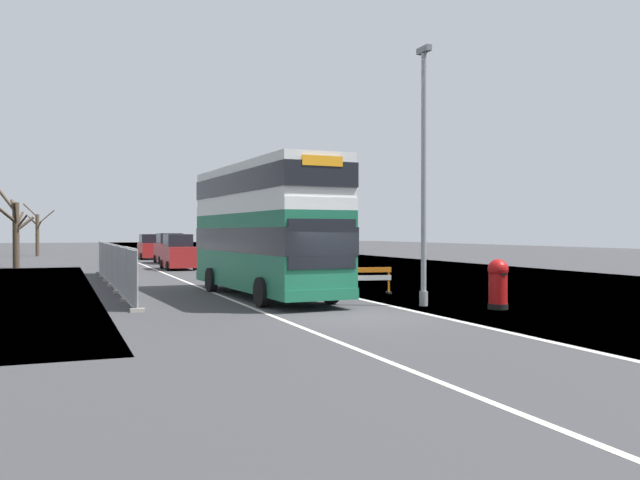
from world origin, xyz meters
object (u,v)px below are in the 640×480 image
object	(u,v)px
lamppost_foreground	(424,184)
red_pillar_postbox	(498,282)
double_decker_bus	(264,227)
roadworks_barrier	(368,277)
car_oncoming_near	(178,253)
car_receding_mid	(169,249)
car_receding_far	(150,248)

from	to	relation	value
lamppost_foreground	red_pillar_postbox	bearing A→B (deg)	-44.05
double_decker_bus	roadworks_barrier	xyz separation A→B (m)	(4.25, -0.40, -2.00)
car_oncoming_near	car_receding_mid	size ratio (longest dim) A/B	0.97
lamppost_foreground	double_decker_bus	bearing A→B (deg)	129.64
lamppost_foreground	car_receding_mid	bearing A→B (deg)	95.54
roadworks_barrier	car_receding_mid	xyz separation A→B (m)	(-3.41, 29.17, 0.43)
double_decker_bus	car_receding_mid	bearing A→B (deg)	88.33
lamppost_foreground	car_oncoming_near	xyz separation A→B (m)	(-4.10, 24.81, -3.04)
red_pillar_postbox	roadworks_barrier	size ratio (longest dim) A/B	0.86
lamppost_foreground	car_receding_far	world-z (taller)	lamppost_foreground
car_receding_mid	double_decker_bus	bearing A→B (deg)	-91.67
roadworks_barrier	car_receding_far	xyz separation A→B (m)	(-3.88, 37.47, 0.38)
car_oncoming_near	double_decker_bus	bearing A→B (deg)	-90.05
red_pillar_postbox	car_oncoming_near	bearing A→B (deg)	102.45
double_decker_bus	car_oncoming_near	bearing A→B (deg)	89.95
double_decker_bus	red_pillar_postbox	distance (m)	9.06
red_pillar_postbox	car_receding_far	distance (m)	44.08
double_decker_bus	red_pillar_postbox	size ratio (longest dim) A/B	6.70
roadworks_barrier	car_oncoming_near	xyz separation A→B (m)	(-4.24, 20.24, 0.41)
car_oncoming_near	car_receding_far	bearing A→B (deg)	88.82
lamppost_foreground	car_receding_mid	world-z (taller)	lamppost_foreground
car_receding_far	double_decker_bus	bearing A→B (deg)	-90.57
double_decker_bus	red_pillar_postbox	bearing A→B (deg)	-48.63
car_oncoming_near	car_receding_far	xyz separation A→B (m)	(0.35, 17.23, -0.03)
double_decker_bus	car_receding_mid	distance (m)	28.82
car_oncoming_near	lamppost_foreground	bearing A→B (deg)	-80.62
lamppost_foreground	car_receding_far	distance (m)	42.31
car_receding_mid	lamppost_foreground	bearing A→B (deg)	-84.46
lamppost_foreground	roadworks_barrier	xyz separation A→B (m)	(0.14, 4.56, -3.45)
roadworks_barrier	car_oncoming_near	size ratio (longest dim) A/B	0.43
red_pillar_postbox	roadworks_barrier	xyz separation A→B (m)	(-1.62, 6.26, -0.21)
double_decker_bus	red_pillar_postbox	world-z (taller)	double_decker_bus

